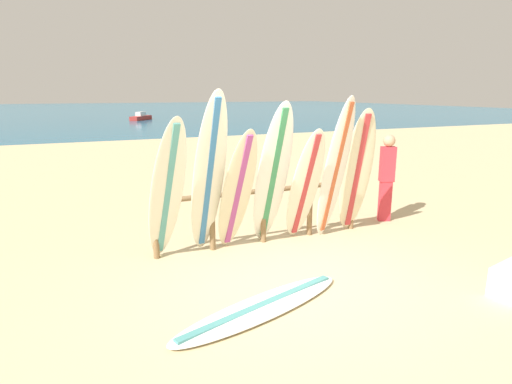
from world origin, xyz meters
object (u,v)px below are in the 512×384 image
at_px(surfboard_leaning_right, 335,170).
at_px(surfboard_lying_on_sand, 262,307).
at_px(surfboard_leaning_center, 273,176).
at_px(beachgoer_standing, 387,174).
at_px(surfboard_leaning_left, 209,177).
at_px(surfboard_leaning_center_right, 305,186).
at_px(surfboard_leaning_far_right, 357,172).
at_px(surfboard_leaning_center_left, 237,192).
at_px(small_boat_offshore, 141,117).
at_px(surfboard_leaning_far_left, 167,192).
at_px(surfboard_rack, 263,205).

xyz_separation_m(surfboard_leaning_right, surfboard_lying_on_sand, (-2.04, -1.65, -1.15)).
bearing_deg(surfboard_leaning_center, beachgoer_standing, 9.01).
relative_size(surfboard_leaning_left, surfboard_leaning_center_right, 1.29).
height_order(surfboard_leaning_center_right, surfboard_leaning_far_right, surfboard_leaning_far_right).
relative_size(surfboard_leaning_center_left, surfboard_leaning_right, 0.82).
xyz_separation_m(surfboard_leaning_center_right, surfboard_leaning_far_right, (1.04, 0.07, 0.13)).
bearing_deg(surfboard_leaning_right, small_boat_offshore, 86.59).
xyz_separation_m(surfboard_leaning_left, surfboard_leaning_center_right, (1.58, 0.01, -0.28)).
height_order(surfboard_leaning_far_left, beachgoer_standing, surfboard_leaning_far_left).
relative_size(surfboard_leaning_far_right, beachgoer_standing, 1.32).
bearing_deg(surfboard_leaning_center, surfboard_leaning_center_right, -7.81).
distance_m(surfboard_leaning_far_left, surfboard_leaning_center_right, 2.18).
distance_m(surfboard_leaning_far_left, small_boat_offshore, 33.38).
bearing_deg(surfboard_leaning_far_right, surfboard_leaning_center_right, -176.20).
height_order(surfboard_leaning_left, beachgoer_standing, surfboard_leaning_left).
bearing_deg(beachgoer_standing, surfboard_rack, -176.70).
bearing_deg(surfboard_leaning_center_left, beachgoer_standing, 8.60).
xyz_separation_m(surfboard_leaning_left, surfboard_leaning_far_right, (2.62, 0.08, -0.14)).
bearing_deg(beachgoer_standing, surfboard_leaning_far_left, -173.26).
bearing_deg(surfboard_leaning_center, surfboard_rack, 96.94).
xyz_separation_m(surfboard_leaning_far_left, surfboard_leaning_center_left, (1.03, 0.02, -0.10)).
relative_size(surfboard_leaning_center, surfboard_leaning_center_right, 1.21).
distance_m(surfboard_leaning_right, beachgoer_standing, 1.63).
bearing_deg(surfboard_leaning_center_left, surfboard_leaning_left, -178.21).
xyz_separation_m(surfboard_leaning_right, surfboard_leaning_far_right, (0.51, 0.10, -0.10)).
distance_m(surfboard_leaning_left, surfboard_lying_on_sand, 2.06).
relative_size(surfboard_leaning_center_left, surfboard_leaning_center, 0.84).
xyz_separation_m(surfboard_leaning_center_left, surfboard_lying_on_sand, (-0.36, -1.68, -0.94)).
distance_m(surfboard_leaning_far_right, beachgoer_standing, 1.11).
xyz_separation_m(surfboard_leaning_center_left, small_boat_offshore, (3.65, 33.02, -0.71)).
height_order(surfboard_leaning_left, surfboard_leaning_far_right, surfboard_leaning_left).
height_order(surfboard_leaning_left, surfboard_leaning_center, surfboard_leaning_left).
relative_size(surfboard_leaning_center_right, surfboard_lying_on_sand, 0.78).
relative_size(surfboard_leaning_left, beachgoer_standing, 1.50).
xyz_separation_m(beachgoer_standing, small_boat_offshore, (0.45, 32.54, -0.65)).
xyz_separation_m(surfboard_leaning_far_left, surfboard_leaning_right, (2.71, -0.02, 0.12)).
relative_size(surfboard_rack, surfboard_lying_on_sand, 1.46).
height_order(surfboard_leaning_center, surfboard_lying_on_sand, surfboard_leaning_center).
distance_m(surfboard_rack, surfboard_leaning_left, 1.23).
bearing_deg(surfboard_rack, small_boat_offshore, 84.64).
height_order(surfboard_leaning_far_left, surfboard_leaning_right, surfboard_leaning_right).
distance_m(surfboard_lying_on_sand, small_boat_offshore, 34.94).
bearing_deg(surfboard_leaning_far_left, surfboard_lying_on_sand, -68.08).
distance_m(surfboard_leaning_far_left, surfboard_leaning_center_left, 1.04).
height_order(surfboard_leaning_center_right, surfboard_lying_on_sand, surfboard_leaning_center_right).
distance_m(surfboard_rack, small_boat_offshore, 32.84).
relative_size(surfboard_leaning_center_right, surfboard_leaning_right, 0.80).
xyz_separation_m(surfboard_rack, surfboard_leaning_center_right, (0.57, -0.33, 0.32)).
distance_m(surfboard_leaning_far_right, small_boat_offshore, 33.00).
bearing_deg(surfboard_leaning_far_left, surfboard_leaning_center_right, 0.46).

